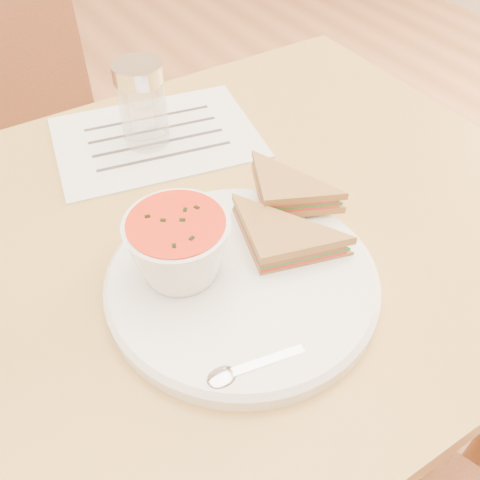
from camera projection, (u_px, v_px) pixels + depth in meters
dining_table at (196, 396)px, 0.90m from camera, size 1.00×0.70×0.75m
chair_far at (21, 188)px, 1.09m from camera, size 0.47×0.47×1.00m
plate at (242, 282)px, 0.58m from camera, size 0.38×0.38×0.02m
soup_bowl at (179, 250)px, 0.55m from camera, size 0.12×0.12×0.08m
sandwich_half_a at (260, 269)px, 0.56m from camera, size 0.13×0.13×0.03m
sandwich_half_b at (264, 211)px, 0.61m from camera, size 0.13×0.13×0.03m
spoon at (268, 361)px, 0.50m from camera, size 0.16×0.06×0.01m
paper_menu at (156, 137)px, 0.79m from camera, size 0.33×0.27×0.00m
condiment_shaker at (143, 105)px, 0.74m from camera, size 0.07×0.07×0.12m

